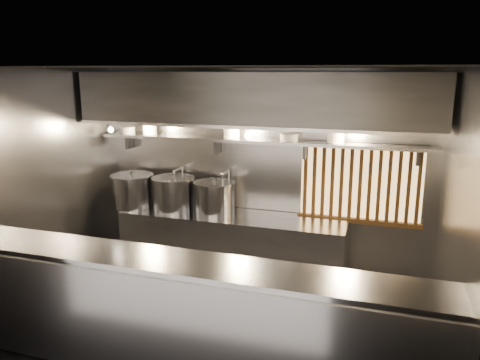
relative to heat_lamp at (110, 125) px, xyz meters
The scene contains 22 objects.
floor 2.93m from the heat_lamp, 24.14° to the right, with size 4.50×4.50×0.00m, color black.
ceiling 2.21m from the heat_lamp, 24.14° to the right, with size 4.50×4.50×0.00m, color black.
wall_back 2.11m from the heat_lamp, 18.89° to the left, with size 4.50×4.50×0.00m, color gray.
wall_left 1.14m from the heat_lamp, 112.49° to the right, with size 3.00×3.00×0.00m, color gray.
wall_right 4.29m from the heat_lamp, 11.59° to the right, with size 3.00×3.00×0.00m, color gray.
serving_counter 3.02m from the heat_lamp, 43.63° to the right, with size 4.50×0.56×1.13m.
cooking_bench 2.29m from the heat_lamp, ahead, with size 3.00×0.70×0.90m, color #A1A1A7.
bowl_shelf 1.96m from the heat_lamp, 13.90° to the left, with size 4.40×0.34×0.04m, color #A1A1A7.
exhaust_hood 1.95m from the heat_lamp, ahead, with size 4.40×0.81×0.65m.
wood_screen 3.33m from the heat_lamp, 10.67° to the left, with size 1.56×0.09×1.04m.
faucet_left 1.18m from the heat_lamp, 34.60° to the left, with size 0.04×0.30×0.50m.
faucet_right 1.71m from the heat_lamp, 19.61° to the left, with size 0.04×0.30×0.50m.
heat_lamp is the anchor object (origin of this frame).
pendant_bulb 1.83m from the heat_lamp, 11.00° to the left, with size 0.09×0.09×0.19m.
stock_pot_left 0.98m from the heat_lamp, 58.88° to the left, with size 0.76×0.76×0.50m.
stock_pot_mid 1.24m from the heat_lamp, 21.13° to the left, with size 0.75×0.75×0.49m.
stock_pot_right 1.67m from the heat_lamp, 13.46° to the left, with size 0.71×0.71×0.47m.
bowl_stack_0 0.48m from the heat_lamp, 91.68° to the left, with size 0.21×0.21×0.09m.
bowl_stack_1 0.58m from the heat_lamp, 54.74° to the left, with size 0.21×0.21×0.17m.
bowl_stack_2 1.61m from the heat_lamp, 17.01° to the left, with size 0.23×0.23×0.13m.
bowl_stack_3 2.35m from the heat_lamp, 11.54° to the left, with size 0.24×0.24×0.09m.
bowl_stack_4 2.92m from the heat_lamp, ahead, with size 0.23×0.23×0.17m.
Camera 1 is at (1.61, -4.46, 2.77)m, focal length 35.00 mm.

